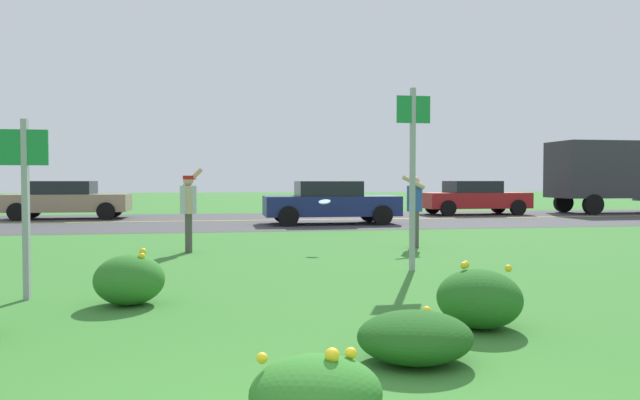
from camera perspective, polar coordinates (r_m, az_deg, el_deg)
name	(u,v)px	position (r m, az deg, el deg)	size (l,w,h in m)	color
ground_plane	(243,253)	(12.20, -7.45, -5.08)	(120.00, 120.00, 0.00)	#387A2D
highway_strip	(232,221)	(21.87, -8.50, -1.98)	(120.00, 9.61, 0.01)	#424244
highway_center_stripe	(232,221)	(21.87, -8.50, -1.97)	(120.00, 0.16, 0.00)	yellow
daylily_clump_mid_right	(129,280)	(7.46, -17.86, -7.30)	(0.83, 0.79, 0.66)	#2D7526
daylily_clump_front_right	(415,337)	(5.00, 9.13, -12.88)	(0.95, 0.84, 0.42)	#1E5619
daylily_clump_mid_center	(316,393)	(3.69, -0.39, -18.07)	(0.80, 0.70, 0.50)	#2D7526
daylily_clump_front_left	(479,298)	(6.24, 15.06, -9.13)	(0.84, 0.90, 0.65)	#23661E
sign_post_near_path	(25,190)	(8.17, -26.49, 0.88)	(0.56, 0.10, 2.24)	#93969B
sign_post_by_roadside	(413,162)	(9.78, 8.91, 3.68)	(0.56, 0.10, 2.98)	#93969B
person_thrower_red_cap_gray_shirt	(189,205)	(12.42, -12.52, -0.52)	(0.46, 0.49, 1.75)	#B2B2B7
person_catcher_blue_shirt	(414,205)	(13.18, 9.06, -0.48)	(0.52, 0.49, 1.59)	#2D4C9E
frisbee_pale_blue	(325,202)	(12.44, 0.45, -0.18)	(0.26, 0.24, 0.12)	#ADD6E5
car_tan_center_left	(67,200)	(24.66, -23.14, 0.04)	(4.50, 2.00, 1.45)	#937F60
car_navy_center_right	(330,202)	(20.02, 0.99, -0.21)	(4.50, 2.00, 1.45)	navy
car_red_rightmost	(474,197)	(26.34, 14.58, 0.24)	(4.50, 2.00, 1.45)	maroon
box_truck_gray	(622,173)	(29.97, 27.08, 2.32)	(6.70, 2.46, 3.20)	slate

